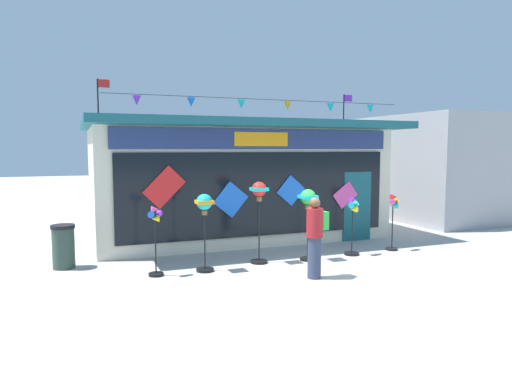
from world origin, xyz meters
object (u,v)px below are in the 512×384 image
object	(u,v)px
wind_spinner_center_left	(259,201)
wind_spinner_right	(353,219)
wind_spinner_far_right	(393,214)
kite_shop_building	(234,179)
wind_spinner_center_right	(308,204)
wind_spinner_left	(204,213)
wind_spinner_far_left	(156,235)
trash_bin	(63,246)
person_near_camera	(315,236)

from	to	relation	value
wind_spinner_center_left	wind_spinner_right	xyz separation A→B (m)	(2.48, -0.11, -0.54)
wind_spinner_far_right	kite_shop_building	bearing A→B (deg)	130.31
wind_spinner_center_right	wind_spinner_right	distance (m)	1.38
wind_spinner_center_left	wind_spinner_far_right	size ratio (longest dim) A/B	1.28
wind_spinner_right	wind_spinner_far_right	bearing A→B (deg)	3.77
kite_shop_building	wind_spinner_left	distance (m)	4.43
wind_spinner_left	wind_spinner_center_right	xyz separation A→B (m)	(2.55, 0.07, 0.06)
wind_spinner_far_left	wind_spinner_right	bearing A→B (deg)	1.66
wind_spinner_far_left	kite_shop_building	bearing A→B (deg)	52.07
wind_spinner_center_left	wind_spinner_far_right	bearing A→B (deg)	-0.37
wind_spinner_far_left	wind_spinner_center_left	distance (m)	2.51
wind_spinner_far_left	wind_spinner_center_right	world-z (taller)	wind_spinner_center_right
wind_spinner_center_left	wind_spinner_right	distance (m)	2.54
trash_bin	kite_shop_building	bearing A→B (deg)	27.37
kite_shop_building	wind_spinner_right	world-z (taller)	kite_shop_building
wind_spinner_left	wind_spinner_right	size ratio (longest dim) A/B	1.15
wind_spinner_far_right	wind_spinner_center_right	bearing A→B (deg)	-176.65
wind_spinner_far_left	wind_spinner_right	xyz separation A→B (m)	(4.91, 0.14, 0.03)
wind_spinner_center_left	wind_spinner_center_right	xyz separation A→B (m)	(1.18, -0.18, -0.10)
kite_shop_building	wind_spinner_far_right	xyz separation A→B (m)	(3.14, -3.70, -0.77)
wind_spinner_center_right	wind_spinner_right	bearing A→B (deg)	2.93
trash_bin	wind_spinner_right	bearing A→B (deg)	-10.61
kite_shop_building	wind_spinner_right	size ratio (longest dim) A/B	5.90
kite_shop_building	wind_spinner_center_left	world-z (taller)	kite_shop_building
wind_spinner_far_left	person_near_camera	distance (m)	3.32
wind_spinner_left	wind_spinner_far_right	bearing A→B (deg)	2.51
person_near_camera	trash_bin	bearing A→B (deg)	-133.05
wind_spinner_right	wind_spinner_center_right	bearing A→B (deg)	-177.07
wind_spinner_far_left	trash_bin	size ratio (longest dim) A/B	1.51
wind_spinner_center_left	wind_spinner_far_left	bearing A→B (deg)	-174.09
wind_spinner_far_left	wind_spinner_center_left	xyz separation A→B (m)	(2.43, 0.25, 0.57)
trash_bin	wind_spinner_left	bearing A→B (deg)	-25.97
wind_spinner_far_left	wind_spinner_center_left	bearing A→B (deg)	5.91
wind_spinner_far_left	wind_spinner_right	world-z (taller)	wind_spinner_far_left
wind_spinner_far_left	wind_spinner_center_right	distance (m)	3.64
wind_spinner_left	kite_shop_building	bearing A→B (deg)	62.97
kite_shop_building	wind_spinner_far_left	xyz separation A→B (m)	(-3.06, -3.93, -0.86)
wind_spinner_center_left	person_near_camera	world-z (taller)	wind_spinner_center_left
wind_spinner_far_left	wind_spinner_right	size ratio (longest dim) A/B	1.00
wind_spinner_center_right	person_near_camera	distance (m)	1.59
wind_spinner_far_left	wind_spinner_center_left	world-z (taller)	wind_spinner_center_left
wind_spinner_center_left	person_near_camera	xyz separation A→B (m)	(0.61, -1.59, -0.57)
kite_shop_building	wind_spinner_center_right	size ratio (longest dim) A/B	5.10
wind_spinner_left	person_near_camera	size ratio (longest dim) A/B	1.01
wind_spinner_far_left	wind_spinner_center_right	xyz separation A→B (m)	(3.61, 0.08, 0.47)
wind_spinner_center_right	wind_spinner_far_left	bearing A→B (deg)	-178.80
wind_spinner_right	kite_shop_building	bearing A→B (deg)	116.01
wind_spinner_center_right	trash_bin	world-z (taller)	wind_spinner_center_right
kite_shop_building	wind_spinner_far_right	world-z (taller)	kite_shop_building
wind_spinner_far_left	wind_spinner_far_right	xyz separation A→B (m)	(6.20, 0.23, 0.09)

